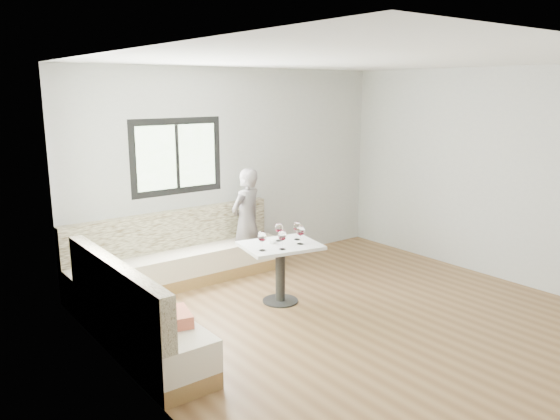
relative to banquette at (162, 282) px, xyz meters
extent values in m
cube|color=brown|center=(1.59, -1.63, -0.33)|extent=(5.00, 5.00, 0.01)
cube|color=white|center=(1.59, -1.63, 2.47)|extent=(5.00, 5.00, 0.01)
cube|color=#B7B7B2|center=(1.59, 0.87, 1.07)|extent=(5.00, 0.01, 2.80)
cube|color=#B7B7B2|center=(-0.91, -1.63, 1.07)|extent=(0.01, 5.00, 2.80)
cube|color=#B7B7B2|center=(4.09, -1.63, 1.07)|extent=(0.01, 5.00, 2.80)
cube|color=black|center=(0.69, 0.86, 1.32)|extent=(1.30, 0.02, 1.00)
cube|color=black|center=(-0.90, -0.73, 1.32)|extent=(0.02, 1.30, 1.00)
cube|color=olive|center=(0.54, 0.60, -0.25)|extent=(2.90, 0.55, 0.16)
cube|color=beige|center=(0.54, 0.60, -0.03)|extent=(2.90, 0.55, 0.29)
cube|color=beige|center=(0.54, 0.80, 0.37)|extent=(2.90, 0.14, 0.50)
cube|color=olive|center=(-0.64, -0.80, -0.25)|extent=(0.55, 2.25, 0.16)
cube|color=beige|center=(-0.64, -0.80, -0.03)|extent=(0.55, 2.25, 0.29)
cube|color=beige|center=(-0.84, -0.80, 0.37)|extent=(0.14, 2.25, 0.50)
cube|color=#BF4D47|center=(-0.58, -1.36, 0.17)|extent=(0.45, 0.45, 0.11)
cylinder|color=black|center=(1.22, -0.66, -0.32)|extent=(0.43, 0.43, 0.02)
cylinder|color=black|center=(1.22, -0.66, 0.01)|extent=(0.12, 0.12, 0.68)
cube|color=silver|center=(1.22, -0.66, 0.37)|extent=(1.00, 0.84, 0.04)
imported|color=#665E5E|center=(1.53, 0.51, 0.40)|extent=(0.61, 0.49, 1.46)
cylinder|color=white|center=(1.16, -0.58, 0.41)|extent=(0.09, 0.09, 0.04)
sphere|color=black|center=(1.17, -0.57, 0.42)|extent=(0.02, 0.02, 0.02)
sphere|color=black|center=(1.15, -0.57, 0.42)|extent=(0.02, 0.02, 0.02)
sphere|color=black|center=(1.16, -0.59, 0.42)|extent=(0.02, 0.02, 0.02)
cylinder|color=white|center=(0.89, -0.75, 0.40)|extent=(0.07, 0.07, 0.01)
cylinder|color=white|center=(0.89, -0.75, 0.45)|extent=(0.01, 0.01, 0.10)
ellipsoid|color=white|center=(0.89, -0.75, 0.56)|extent=(0.10, 0.10, 0.12)
cylinder|color=#510312|center=(0.89, -0.75, 0.53)|extent=(0.07, 0.07, 0.03)
cylinder|color=white|center=(1.10, -0.85, 0.40)|extent=(0.07, 0.07, 0.01)
cylinder|color=white|center=(1.10, -0.85, 0.45)|extent=(0.01, 0.01, 0.10)
ellipsoid|color=white|center=(1.10, -0.85, 0.56)|extent=(0.10, 0.10, 0.12)
cylinder|color=#510312|center=(1.10, -0.85, 0.53)|extent=(0.07, 0.07, 0.03)
cylinder|color=white|center=(1.40, -0.81, 0.40)|extent=(0.07, 0.07, 0.01)
cylinder|color=white|center=(1.40, -0.81, 0.45)|extent=(0.01, 0.01, 0.10)
ellipsoid|color=white|center=(1.40, -0.81, 0.56)|extent=(0.10, 0.10, 0.12)
cylinder|color=#510312|center=(1.40, -0.81, 0.53)|extent=(0.07, 0.07, 0.03)
cylinder|color=white|center=(1.28, -0.55, 0.40)|extent=(0.07, 0.07, 0.01)
cylinder|color=white|center=(1.28, -0.55, 0.45)|extent=(0.01, 0.01, 0.10)
ellipsoid|color=white|center=(1.28, -0.55, 0.56)|extent=(0.10, 0.10, 0.12)
cylinder|color=#510312|center=(1.28, -0.55, 0.53)|extent=(0.07, 0.07, 0.03)
cylinder|color=white|center=(1.50, -0.63, 0.40)|extent=(0.07, 0.07, 0.01)
cylinder|color=white|center=(1.50, -0.63, 0.45)|extent=(0.01, 0.01, 0.10)
ellipsoid|color=white|center=(1.50, -0.63, 0.56)|extent=(0.10, 0.10, 0.12)
cylinder|color=#510312|center=(1.50, -0.63, 0.53)|extent=(0.07, 0.07, 0.03)
camera|label=1|loc=(-2.55, -5.58, 2.18)|focal=35.00mm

